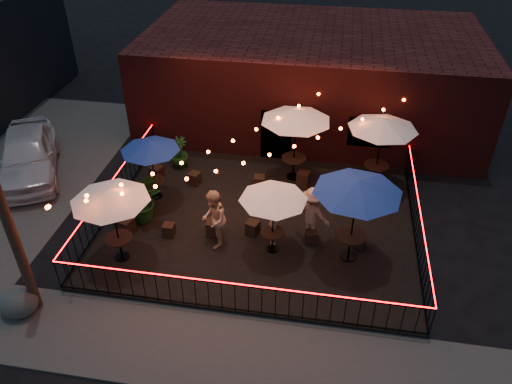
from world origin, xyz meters
The scene contains 35 objects.
ground centered at (0.00, 0.00, 0.00)m, with size 110.00×110.00×0.00m, color black.
patio centered at (0.00, 2.00, 0.07)m, with size 10.00×8.00×0.15m, color black.
sidewalk centered at (0.00, -3.25, 0.03)m, with size 18.00×2.50×0.05m, color #42403D.
brick_building centered at (1.00, 9.99, 2.00)m, with size 14.00×8.00×4.00m.
fence_front centered at (0.00, -2.00, 0.66)m, with size 10.00×0.04×1.04m.
fence_left centered at (-5.00, 2.00, 0.66)m, with size 0.04×8.00×1.04m.
fence_right centered at (5.00, 2.00, 0.66)m, with size 0.04×8.00×1.04m.
festoon_lights centered at (-1.01, 1.70, 2.52)m, with size 10.02×8.72×1.32m.
cafe_table_0 centered at (-3.80, -0.49, 2.42)m, with size 2.64×2.64×2.48m.
cafe_table_1 centered at (-3.80, 2.72, 2.17)m, with size 2.33×2.33×2.21m.
cafe_table_2 centered at (0.63, 0.62, 2.18)m, with size 2.42×2.42×2.22m.
cafe_table_3 centered at (0.83, 4.75, 2.66)m, with size 3.20×3.20×2.75m.
cafe_table_4 centered at (2.94, 0.67, 2.70)m, with size 2.98×2.98×2.79m.
cafe_table_5 centered at (3.80, 4.80, 2.57)m, with size 2.80×2.80×2.65m.
bistro_chair_0 centered at (-4.09, 0.67, 0.40)m, with size 0.42×0.42×0.50m, color black.
bistro_chair_1 centered at (-2.71, 0.76, 0.36)m, with size 0.35×0.35×0.41m, color black.
bistro_chair_2 centered at (-4.15, 3.83, 0.40)m, with size 0.42×0.42×0.50m, color black.
bistro_chair_3 centered at (-2.68, 3.74, 0.37)m, with size 0.38×0.38×0.45m, color black.
bistro_chair_4 centered at (-1.31, 1.04, 0.40)m, with size 0.43×0.43×0.51m, color black.
bistro_chair_5 centered at (-0.10, 1.28, 0.37)m, with size 0.37×0.37×0.44m, color black.
bistro_chair_6 centered at (-0.31, 3.89, 0.38)m, with size 0.39×0.39×0.46m, color black.
bistro_chair_7 centered at (1.24, 4.34, 0.40)m, with size 0.43×0.43×0.51m, color black.
bistro_chair_8 centered at (1.78, 1.17, 0.35)m, with size 0.34×0.34×0.41m, color black.
bistro_chair_9 centered at (3.27, 1.24, 0.35)m, with size 0.34×0.34×0.40m, color black.
bistro_chair_10 centered at (2.54, 3.88, 0.37)m, with size 0.38×0.38×0.44m, color black.
bistro_chair_11 centered at (3.97, 3.84, 0.35)m, with size 0.34×0.34×0.40m, color black.
patron_a centered at (0.60, 0.99, 0.95)m, with size 0.58×0.38×1.59m, color tan.
patron_b centered at (-1.16, 0.57, 1.13)m, with size 0.95×0.74×1.95m, color #DEAB94.
patron_c centered at (1.74, 1.45, 1.06)m, with size 1.17×0.67×1.81m, color tan.
potted_shrub_a centered at (-3.77, 1.41, 0.88)m, with size 1.31×1.14×1.46m, color #13400C.
potted_shrub_b centered at (-3.87, 2.03, 0.85)m, with size 0.77×0.62×1.40m, color #1A4012.
potted_shrub_c centered at (-3.56, 4.81, 0.75)m, with size 0.67×0.67×1.20m, color #153A0F.
cooler centered at (-4.50, 1.24, 0.54)m, with size 0.68×0.56×0.78m.
boulder centered at (-5.75, -2.87, 0.38)m, with size 0.98×0.84×0.77m, color #44443F.
car_white centered at (-9.07, 3.59, 0.84)m, with size 2.00×4.96×1.69m, color silver.
Camera 1 is at (2.05, -10.86, 10.45)m, focal length 35.00 mm.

